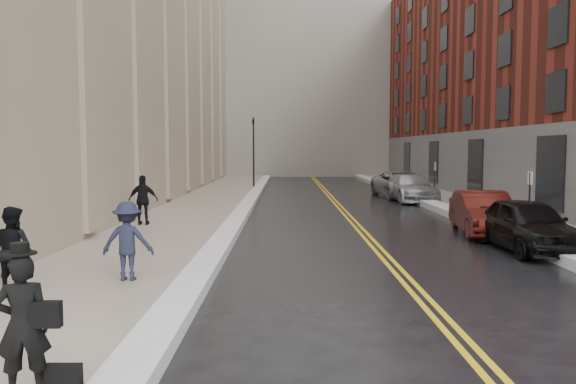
{
  "coord_description": "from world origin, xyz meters",
  "views": [
    {
      "loc": [
        -0.22,
        -10.62,
        2.98
      ],
      "look_at": [
        -0.17,
        7.14,
        1.6
      ],
      "focal_mm": 35.0,
      "sensor_mm": 36.0,
      "label": 1
    }
  ],
  "objects_px": {
    "pedestrian_main": "(23,325)",
    "pedestrian_b": "(128,241)",
    "car_black": "(527,225)",
    "pedestrian_c": "(143,200)",
    "car_maroon": "(483,213)",
    "pedestrian_a": "(13,250)",
    "car_silver_far": "(402,184)",
    "car_silver_near": "(410,188)"
  },
  "relations": [
    {
      "from": "pedestrian_c",
      "to": "car_maroon",
      "type": "bearing_deg",
      "value": 170.55
    },
    {
      "from": "pedestrian_main",
      "to": "pedestrian_b",
      "type": "xyz_separation_m",
      "value": [
        -0.41,
        5.67,
        0.03
      ]
    },
    {
      "from": "car_black",
      "to": "car_silver_far",
      "type": "xyz_separation_m",
      "value": [
        0.0,
        17.82,
        0.04
      ]
    },
    {
      "from": "car_silver_near",
      "to": "pedestrian_c",
      "type": "distance_m",
      "value": 16.44
    },
    {
      "from": "car_maroon",
      "to": "pedestrian_c",
      "type": "xyz_separation_m",
      "value": [
        -12.15,
        1.45,
        0.32
      ]
    },
    {
      "from": "car_maroon",
      "to": "pedestrian_c",
      "type": "height_order",
      "value": "pedestrian_c"
    },
    {
      "from": "car_maroon",
      "to": "car_silver_far",
      "type": "distance_m",
      "value": 14.7
    },
    {
      "from": "car_silver_near",
      "to": "pedestrian_c",
      "type": "xyz_separation_m",
      "value": [
        -12.34,
        -10.86,
        0.3
      ]
    },
    {
      "from": "car_maroon",
      "to": "pedestrian_b",
      "type": "xyz_separation_m",
      "value": [
        -10.24,
        -7.37,
        0.25
      ]
    },
    {
      "from": "car_silver_near",
      "to": "pedestrian_b",
      "type": "relative_size",
      "value": 3.14
    },
    {
      "from": "car_silver_far",
      "to": "car_black",
      "type": "bearing_deg",
      "value": -95.21
    },
    {
      "from": "pedestrian_c",
      "to": "car_silver_far",
      "type": "bearing_deg",
      "value": -135.61
    },
    {
      "from": "pedestrian_a",
      "to": "pedestrian_c",
      "type": "distance_m",
      "value": 9.87
    },
    {
      "from": "car_black",
      "to": "pedestrian_c",
      "type": "height_order",
      "value": "pedestrian_c"
    },
    {
      "from": "car_black",
      "to": "pedestrian_main",
      "type": "xyz_separation_m",
      "value": [
        -10.02,
        -9.92,
        0.21
      ]
    },
    {
      "from": "car_maroon",
      "to": "car_silver_far",
      "type": "xyz_separation_m",
      "value": [
        0.19,
        14.7,
        0.06
      ]
    },
    {
      "from": "car_silver_far",
      "to": "pedestrian_a",
      "type": "height_order",
      "value": "pedestrian_a"
    },
    {
      "from": "car_silver_far",
      "to": "pedestrian_b",
      "type": "bearing_deg",
      "value": -120.5
    },
    {
      "from": "car_maroon",
      "to": "pedestrian_b",
      "type": "distance_m",
      "value": 12.62
    },
    {
      "from": "car_silver_far",
      "to": "pedestrian_c",
      "type": "relative_size",
      "value": 3.16
    },
    {
      "from": "car_black",
      "to": "pedestrian_b",
      "type": "height_order",
      "value": "pedestrian_b"
    },
    {
      "from": "car_silver_far",
      "to": "pedestrian_b",
      "type": "xyz_separation_m",
      "value": [
        -10.43,
        -22.07,
        0.19
      ]
    },
    {
      "from": "pedestrian_c",
      "to": "car_black",
      "type": "bearing_deg",
      "value": 157.03
    },
    {
      "from": "car_silver_near",
      "to": "pedestrian_a",
      "type": "bearing_deg",
      "value": -124.27
    },
    {
      "from": "car_silver_far",
      "to": "pedestrian_b",
      "type": "distance_m",
      "value": 24.41
    },
    {
      "from": "pedestrian_c",
      "to": "car_silver_near",
      "type": "bearing_deg",
      "value": -141.3
    },
    {
      "from": "pedestrian_a",
      "to": "pedestrian_c",
      "type": "bearing_deg",
      "value": -70.94
    },
    {
      "from": "car_silver_far",
      "to": "pedestrian_c",
      "type": "height_order",
      "value": "pedestrian_c"
    },
    {
      "from": "car_black",
      "to": "pedestrian_b",
      "type": "bearing_deg",
      "value": -159.21
    },
    {
      "from": "pedestrian_a",
      "to": "pedestrian_main",
      "type": "bearing_deg",
      "value": 136.42
    },
    {
      "from": "pedestrian_main",
      "to": "pedestrian_b",
      "type": "relative_size",
      "value": 0.97
    },
    {
      "from": "pedestrian_main",
      "to": "car_black",
      "type": "bearing_deg",
      "value": -151.98
    },
    {
      "from": "pedestrian_main",
      "to": "pedestrian_b",
      "type": "height_order",
      "value": "pedestrian_b"
    },
    {
      "from": "car_maroon",
      "to": "pedestrian_main",
      "type": "bearing_deg",
      "value": -120.49
    },
    {
      "from": "pedestrian_main",
      "to": "pedestrian_a",
      "type": "relative_size",
      "value": 0.96
    },
    {
      "from": "car_black",
      "to": "pedestrian_main",
      "type": "distance_m",
      "value": 14.1
    },
    {
      "from": "car_silver_far",
      "to": "pedestrian_a",
      "type": "bearing_deg",
      "value": -123.39
    },
    {
      "from": "car_black",
      "to": "car_silver_far",
      "type": "relative_size",
      "value": 0.78
    },
    {
      "from": "car_black",
      "to": "car_silver_far",
      "type": "height_order",
      "value": "car_silver_far"
    },
    {
      "from": "car_black",
      "to": "pedestrian_c",
      "type": "relative_size",
      "value": 2.45
    },
    {
      "from": "car_black",
      "to": "pedestrian_c",
      "type": "distance_m",
      "value": 13.16
    },
    {
      "from": "car_silver_near",
      "to": "car_silver_far",
      "type": "relative_size",
      "value": 0.92
    }
  ]
}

